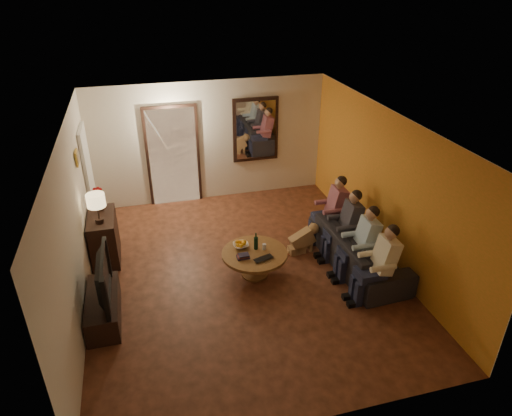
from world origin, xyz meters
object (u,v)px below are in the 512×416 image
object	(u,v)px
person_a	(380,266)
person_b	(362,245)
table_lamp	(97,208)
dog	(302,239)
tv_stand	(104,308)
laptop	(265,260)
person_d	(333,212)
wine_bottle	(256,241)
person_c	(347,227)
sofa	(358,249)
coffee_table	(255,264)
bowl	(241,245)
tv	(98,278)
dresser	(104,238)

from	to	relation	value
person_a	person_b	distance (m)	0.60
table_lamp	dog	distance (m)	3.56
tv_stand	laptop	bearing A→B (deg)	4.39
person_d	wine_bottle	size ratio (longest dim) A/B	3.87
person_a	person_c	distance (m)	1.20
wine_bottle	laptop	world-z (taller)	wine_bottle
person_d	wine_bottle	bearing A→B (deg)	-159.20
table_lamp	sofa	world-z (taller)	table_lamp
coffee_table	bowl	bearing A→B (deg)	129.29
tv_stand	dog	distance (m)	3.55
person_a	tv	bearing A→B (deg)	171.65
dog	laptop	size ratio (longest dim) A/B	1.70
tv	wine_bottle	bearing A→B (deg)	-76.92
tv	person_b	xyz separation A→B (m)	(4.11, -0.00, -0.13)
person_b	person_c	size ratio (longest dim) A/B	1.00
person_d	laptop	size ratio (longest dim) A/B	3.65
sofa	person_a	bearing A→B (deg)	171.07
sofa	laptop	bearing A→B (deg)	90.93
tv_stand	person_c	xyz separation A→B (m)	(4.11, 0.60, 0.40)
person_d	dog	size ratio (longest dim) A/B	2.14
tv	wine_bottle	size ratio (longest dim) A/B	3.71
dresser	sofa	size ratio (longest dim) A/B	0.42
bowl	dresser	bearing A→B (deg)	156.94
tv	sofa	bearing A→B (deg)	-85.96
sofa	dog	distance (m)	1.01
tv	person_a	distance (m)	4.15
table_lamp	bowl	size ratio (longest dim) A/B	2.08
tv_stand	bowl	bearing A→B (deg)	17.22
laptop	coffee_table	bearing A→B (deg)	92.05
person_b	wine_bottle	distance (m)	1.74
person_b	dog	size ratio (longest dim) A/B	2.14
table_lamp	person_c	bearing A→B (deg)	-11.39
person_a	dresser	bearing A→B (deg)	151.32
tv_stand	person_a	world-z (taller)	person_a
table_lamp	coffee_table	bearing A→B (deg)	-21.51
coffee_table	laptop	bearing A→B (deg)	-70.35
person_d	laptop	distance (m)	1.89
dog	coffee_table	distance (m)	1.11
tv_stand	coffee_table	size ratio (longest dim) A/B	1.11
person_b	wine_bottle	xyz separation A→B (m)	(-1.64, 0.58, 0.01)
person_b	table_lamp	bearing A→B (deg)	160.84
person_c	wine_bottle	world-z (taller)	person_c
bowl	laptop	xyz separation A→B (m)	(0.28, -0.50, -0.02)
coffee_table	tv	bearing A→B (deg)	-168.92
dresser	table_lamp	size ratio (longest dim) A/B	1.76
table_lamp	tv	distance (m)	1.48
person_b	person_d	size ratio (longest dim) A/B	1.00
tv	person_b	size ratio (longest dim) A/B	0.96
table_lamp	laptop	xyz separation A→B (m)	(2.52, -1.23, -0.65)
dog	bowl	xyz separation A→B (m)	(-1.19, -0.24, 0.20)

